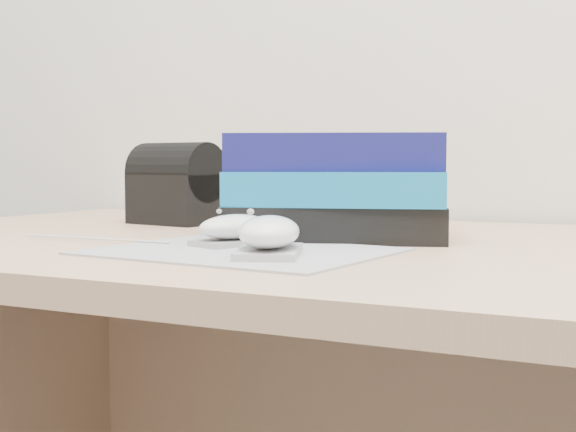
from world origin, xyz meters
The scene contains 7 objects.
desk centered at (0.00, 1.64, 0.50)m, with size 1.60×0.80×0.73m.
mousepad centered at (-0.14, 1.42, 0.73)m, with size 0.31×0.24×0.00m, color gray.
mouse_rear centered at (-0.18, 1.46, 0.75)m, with size 0.09×0.11×0.04m.
mouse_front centered at (-0.09, 1.39, 0.75)m, with size 0.10×0.13×0.05m.
usb_cable centered at (-0.36, 1.43, 0.73)m, with size 0.00×0.00×0.22m, color silver.
book_stack centered at (-0.12, 1.63, 0.80)m, with size 0.34×0.30×0.14m.
pouch centered at (-0.43, 1.72, 0.79)m, with size 0.15×0.12×0.13m.
Camera 1 is at (0.30, 0.65, 0.83)m, focal length 50.00 mm.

